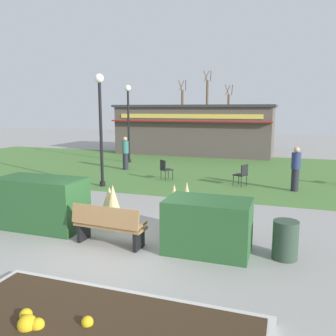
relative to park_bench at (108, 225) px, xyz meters
name	(u,v)px	position (x,y,z in m)	size (l,w,h in m)	color
ground_plane	(119,249)	(0.32, -0.12, -0.48)	(80.00, 80.00, 0.00)	#999691
lawn_patch	(215,170)	(0.32, 10.64, -0.48)	(36.00, 12.00, 0.01)	#4C7A38
flower_bed	(99,328)	(1.40, -2.88, -0.39)	(4.62, 1.94, 0.32)	beige
park_bench	(108,225)	(0.00, 0.00, 0.00)	(1.73, 0.62, 0.95)	#9E7547
hedge_left	(41,203)	(-2.25, 0.53, 0.18)	(2.31, 1.10, 1.33)	#28562B
hedge_right	(208,226)	(2.21, 0.38, 0.10)	(1.82, 1.10, 1.17)	#28562B
ornamental_grass_behind_left	(113,206)	(-0.48, 1.15, 0.09)	(0.64, 0.64, 1.15)	#D1BC7F
ornamental_grass_behind_right	(110,206)	(-0.66, 1.30, 0.04)	(0.73, 0.73, 1.04)	#D1BC7F
ornamental_grass_behind_center	(187,208)	(1.48, 1.25, 0.19)	(0.59, 0.59, 1.34)	#D1BC7F
ornamental_grass_behind_far	(174,206)	(1.02, 1.68, 0.10)	(0.61, 0.61, 1.16)	#D1BC7F
lamppost_mid	(100,117)	(-3.24, 5.48, 2.29)	(0.36, 0.36, 4.43)	black
lamppost_far	(128,114)	(-4.95, 11.66, 2.29)	(0.36, 0.36, 4.43)	black
trash_bin	(285,240)	(3.81, 0.55, -0.08)	(0.52, 0.52, 0.81)	#2D4233
food_kiosk	(196,129)	(-2.37, 17.28, 1.21)	(10.74, 4.98, 3.36)	#594C47
cafe_chair_west	(165,168)	(-1.25, 7.47, 0.05)	(0.62, 0.62, 0.89)	black
cafe_chair_center	(242,173)	(2.09, 7.29, 0.05)	(0.59, 0.59, 0.89)	black
person_strolling	(125,153)	(-4.07, 9.36, 0.38)	(0.34, 0.34, 1.69)	#23232D
person_standing	(296,169)	(4.10, 7.07, 0.38)	(0.34, 0.34, 1.69)	#23232D
parked_car_west_slot	(199,135)	(-4.22, 25.66, 0.16)	(4.23, 2.12, 1.20)	navy
tree_left_bg	(182,112)	(-7.39, 30.78, 2.26)	(0.91, 0.96, 6.21)	brown
tree_right_bg	(207,107)	(-4.96, 32.35, 2.79)	(0.91, 0.96, 7.28)	brown
tree_center_bg	(228,114)	(-2.70, 33.28, 2.03)	(0.91, 0.96, 5.76)	brown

